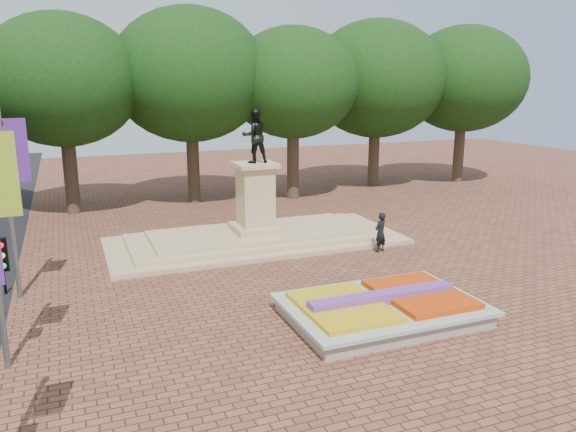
% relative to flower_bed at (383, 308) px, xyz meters
% --- Properties ---
extents(ground, '(90.00, 90.00, 0.00)m').
position_rel_flower_bed_xyz_m(ground, '(-1.03, 2.00, -0.38)').
color(ground, brown).
rests_on(ground, ground).
extents(flower_bed, '(6.30, 4.30, 0.91)m').
position_rel_flower_bed_xyz_m(flower_bed, '(0.00, 0.00, 0.00)').
color(flower_bed, gray).
rests_on(flower_bed, ground).
extents(monument, '(14.00, 6.00, 6.40)m').
position_rel_flower_bed_xyz_m(monument, '(-1.03, 10.00, 0.50)').
color(monument, tan).
rests_on(monument, ground).
extents(tree_row_back, '(44.80, 8.80, 10.43)m').
position_rel_flower_bed_xyz_m(tree_row_back, '(1.31, 20.00, 6.29)').
color(tree_row_back, '#3B2D20').
rests_on(tree_row_back, ground).
extents(pedestrian, '(0.79, 0.67, 1.84)m').
position_rel_flower_bed_xyz_m(pedestrian, '(3.78, 6.50, 0.54)').
color(pedestrian, black).
rests_on(pedestrian, ground).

